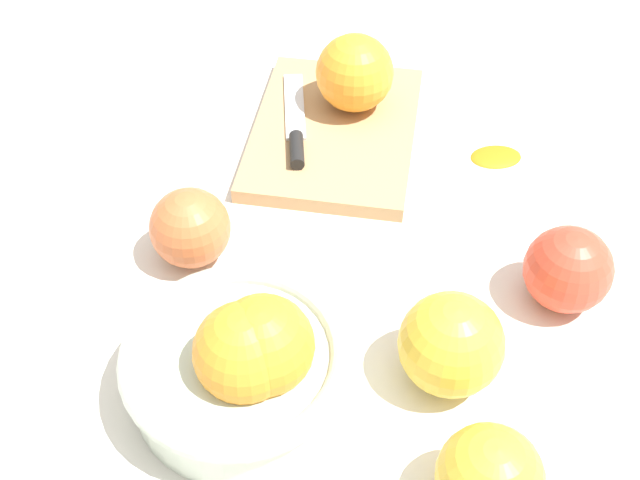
{
  "coord_description": "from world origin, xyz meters",
  "views": [
    {
      "loc": [
        -0.5,
        0.02,
        0.54
      ],
      "look_at": [
        -0.03,
        0.05,
        0.04
      ],
      "focal_mm": 45.91,
      "sensor_mm": 36.0,
      "label": 1
    }
  ],
  "objects_px": {
    "cutting_board": "(334,132)",
    "knife": "(296,130)",
    "apple_front_left_3": "(451,344)",
    "apple_front_left_2": "(568,269)",
    "orange_on_board": "(355,73)",
    "bowl": "(243,362)",
    "apple_front_left": "(490,478)",
    "apple_back_center": "(190,228)"
  },
  "relations": [
    {
      "from": "orange_on_board",
      "to": "apple_back_center",
      "type": "bearing_deg",
      "value": 147.03
    },
    {
      "from": "apple_front_left_2",
      "to": "apple_back_center",
      "type": "distance_m",
      "value": 0.32
    },
    {
      "from": "apple_front_left_3",
      "to": "knife",
      "type": "bearing_deg",
      "value": 27.08
    },
    {
      "from": "apple_front_left_2",
      "to": "apple_back_center",
      "type": "relative_size",
      "value": 1.04
    },
    {
      "from": "bowl",
      "to": "apple_back_center",
      "type": "distance_m",
      "value": 0.16
    },
    {
      "from": "apple_back_center",
      "to": "apple_front_left",
      "type": "bearing_deg",
      "value": -132.81
    },
    {
      "from": "bowl",
      "to": "apple_front_left_2",
      "type": "height_order",
      "value": "bowl"
    },
    {
      "from": "orange_on_board",
      "to": "apple_front_left_3",
      "type": "distance_m",
      "value": 0.34
    },
    {
      "from": "bowl",
      "to": "knife",
      "type": "height_order",
      "value": "bowl"
    },
    {
      "from": "bowl",
      "to": "apple_front_left_3",
      "type": "distance_m",
      "value": 0.16
    },
    {
      "from": "bowl",
      "to": "apple_front_left_3",
      "type": "height_order",
      "value": "bowl"
    },
    {
      "from": "cutting_board",
      "to": "knife",
      "type": "relative_size",
      "value": 1.45
    },
    {
      "from": "bowl",
      "to": "knife",
      "type": "xyz_separation_m",
      "value": [
        0.3,
        -0.01,
        -0.02
      ]
    },
    {
      "from": "apple_front_left_3",
      "to": "apple_front_left",
      "type": "bearing_deg",
      "value": -169.03
    },
    {
      "from": "apple_front_left",
      "to": "apple_front_left_2",
      "type": "distance_m",
      "value": 0.21
    },
    {
      "from": "orange_on_board",
      "to": "knife",
      "type": "relative_size",
      "value": 0.51
    },
    {
      "from": "apple_front_left",
      "to": "apple_back_center",
      "type": "distance_m",
      "value": 0.33
    },
    {
      "from": "knife",
      "to": "cutting_board",
      "type": "bearing_deg",
      "value": -67.6
    },
    {
      "from": "cutting_board",
      "to": "apple_front_left",
      "type": "relative_size",
      "value": 3.08
    },
    {
      "from": "cutting_board",
      "to": "apple_front_left_3",
      "type": "relative_size",
      "value": 2.78
    },
    {
      "from": "bowl",
      "to": "knife",
      "type": "bearing_deg",
      "value": -2.88
    },
    {
      "from": "apple_front_left",
      "to": "bowl",
      "type": "bearing_deg",
      "value": 65.43
    },
    {
      "from": "bowl",
      "to": "apple_back_center",
      "type": "relative_size",
      "value": 2.46
    },
    {
      "from": "knife",
      "to": "apple_front_left_3",
      "type": "distance_m",
      "value": 0.31
    },
    {
      "from": "bowl",
      "to": "orange_on_board",
      "type": "xyz_separation_m",
      "value": [
        0.35,
        -0.07,
        0.01
      ]
    },
    {
      "from": "cutting_board",
      "to": "apple_front_left_3",
      "type": "distance_m",
      "value": 0.31
    },
    {
      "from": "orange_on_board",
      "to": "apple_back_center",
      "type": "distance_m",
      "value": 0.25
    },
    {
      "from": "orange_on_board",
      "to": "apple_back_center",
      "type": "xyz_separation_m",
      "value": [
        -0.21,
        0.14,
        -0.02
      ]
    },
    {
      "from": "knife",
      "to": "apple_front_left",
      "type": "xyz_separation_m",
      "value": [
        -0.38,
        -0.16,
        0.02
      ]
    },
    {
      "from": "apple_front_left",
      "to": "apple_front_left_3",
      "type": "bearing_deg",
      "value": 10.97
    },
    {
      "from": "bowl",
      "to": "orange_on_board",
      "type": "bearing_deg",
      "value": -11.57
    },
    {
      "from": "bowl",
      "to": "cutting_board",
      "type": "xyz_separation_m",
      "value": [
        0.31,
        -0.05,
        -0.03
      ]
    },
    {
      "from": "cutting_board",
      "to": "orange_on_board",
      "type": "height_order",
      "value": "orange_on_board"
    },
    {
      "from": "apple_front_left",
      "to": "cutting_board",
      "type": "bearing_deg",
      "value": 17.12
    },
    {
      "from": "cutting_board",
      "to": "apple_front_left_3",
      "type": "height_order",
      "value": "apple_front_left_3"
    },
    {
      "from": "knife",
      "to": "apple_front_left_2",
      "type": "relative_size",
      "value": 2.13
    },
    {
      "from": "cutting_board",
      "to": "knife",
      "type": "distance_m",
      "value": 0.04
    },
    {
      "from": "bowl",
      "to": "orange_on_board",
      "type": "distance_m",
      "value": 0.36
    },
    {
      "from": "orange_on_board",
      "to": "apple_front_left_2",
      "type": "height_order",
      "value": "orange_on_board"
    },
    {
      "from": "orange_on_board",
      "to": "apple_front_left_3",
      "type": "relative_size",
      "value": 0.98
    },
    {
      "from": "apple_back_center",
      "to": "apple_front_left_3",
      "type": "xyz_separation_m",
      "value": [
        -0.12,
        -0.22,
        0.01
      ]
    },
    {
      "from": "knife",
      "to": "apple_front_left_2",
      "type": "xyz_separation_m",
      "value": [
        -0.19,
        -0.24,
        0.02
      ]
    }
  ]
}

